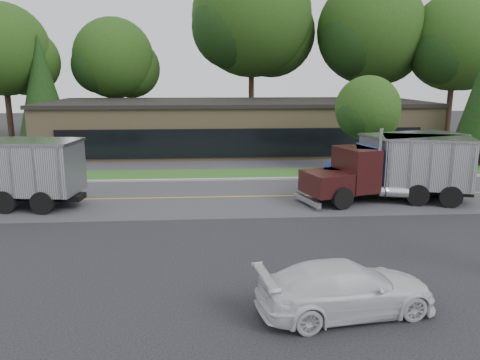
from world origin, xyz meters
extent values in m
plane|color=#343439|center=(0.00, 0.00, 0.00)|extent=(140.00, 140.00, 0.00)
cube|color=#515156|center=(0.00, 9.00, 0.00)|extent=(60.00, 8.00, 0.02)
cube|color=gold|center=(0.00, 9.00, 0.00)|extent=(60.00, 0.12, 0.01)
cube|color=#9E9E99|center=(0.00, 13.20, 0.00)|extent=(60.00, 0.30, 0.12)
cube|color=#336422|center=(0.00, 15.00, 0.00)|extent=(60.00, 3.40, 0.03)
cube|color=#515156|center=(0.00, 20.00, 0.00)|extent=(60.00, 7.00, 0.02)
cube|color=#8B7855|center=(2.00, 26.00, 2.00)|extent=(32.00, 12.00, 4.00)
cylinder|color=#382619|center=(-20.00, 32.00, 2.39)|extent=(0.56, 0.56, 4.78)
sphere|color=#1D3E11|center=(-20.00, 32.00, 8.88)|extent=(8.74, 8.74, 8.74)
sphere|color=#1D3E11|center=(-18.36, 33.09, 7.78)|extent=(6.55, 6.55, 6.55)
cylinder|color=#382619|center=(-10.00, 34.00, 2.20)|extent=(0.56, 0.56, 4.40)
sphere|color=#1D3E11|center=(-10.00, 34.00, 8.17)|extent=(8.04, 8.04, 8.04)
sphere|color=#1D3E11|center=(-8.49, 35.01, 7.16)|extent=(6.03, 6.03, 6.03)
sphere|color=black|center=(-11.26, 33.25, 7.41)|extent=(5.53, 5.53, 5.53)
cylinder|color=#382619|center=(4.00, 34.00, 3.31)|extent=(0.56, 0.56, 6.61)
sphere|color=#1D3E11|center=(4.00, 34.00, 12.28)|extent=(12.09, 12.09, 12.09)
sphere|color=#1D3E11|center=(6.27, 35.51, 10.77)|extent=(9.07, 9.07, 9.07)
sphere|color=black|center=(2.11, 32.87, 11.15)|extent=(8.32, 8.32, 8.32)
cylinder|color=#382619|center=(16.00, 33.00, 2.94)|extent=(0.56, 0.56, 5.87)
sphere|color=#1D3E11|center=(16.00, 33.00, 10.91)|extent=(10.74, 10.74, 10.74)
sphere|color=#1D3E11|center=(18.01, 34.34, 9.56)|extent=(8.05, 8.05, 8.05)
sphere|color=black|center=(14.32, 31.99, 9.90)|extent=(7.38, 7.38, 7.38)
cylinder|color=#382619|center=(24.00, 31.00, 2.61)|extent=(0.56, 0.56, 5.22)
sphere|color=#1D3E11|center=(24.00, 31.00, 9.69)|extent=(9.54, 9.54, 9.54)
sphere|color=#1D3E11|center=(25.79, 32.19, 8.49)|extent=(7.15, 7.15, 7.15)
sphere|color=black|center=(22.51, 30.11, 8.79)|extent=(6.56, 6.56, 6.56)
cylinder|color=#382619|center=(-16.00, 30.00, 0.50)|extent=(0.44, 0.44, 1.00)
cone|color=black|center=(-16.00, 30.00, 5.66)|extent=(4.53, 4.53, 9.27)
cylinder|color=#382619|center=(10.00, 15.00, 1.17)|extent=(0.56, 0.56, 2.34)
sphere|color=#1D3E11|center=(10.00, 15.00, 4.34)|extent=(4.27, 4.27, 4.27)
sphere|color=#1D3E11|center=(10.80, 15.53, 3.81)|extent=(3.21, 3.21, 3.21)
sphere|color=black|center=(9.33, 14.60, 3.94)|extent=(2.94, 2.94, 2.94)
cube|color=black|center=(-11.01, 7.89, 0.57)|extent=(8.56, 2.16, 0.28)
cube|color=silver|center=(-9.54, 7.69, 2.02)|extent=(5.38, 3.17, 2.50)
cube|color=silver|center=(-9.54, 7.69, 3.32)|extent=(5.55, 3.34, 0.12)
cylinder|color=black|center=(-9.02, 8.78, 0.57)|extent=(1.14, 0.50, 1.10)
cylinder|color=black|center=(-9.33, 6.50, 0.57)|extent=(1.14, 0.50, 1.10)
cube|color=black|center=(9.52, 7.92, 0.57)|extent=(7.12, 2.98, 0.28)
cube|color=#1C379A|center=(6.55, 8.80, 1.12)|extent=(2.29, 2.69, 1.10)
cube|color=#1C379A|center=(7.89, 8.40, 1.72)|extent=(1.87, 2.65, 2.20)
cube|color=black|center=(7.37, 8.55, 2.12)|extent=(0.65, 2.03, 0.90)
cube|color=silver|center=(10.71, 7.57, 2.02)|extent=(4.80, 3.61, 2.50)
cube|color=silver|center=(10.71, 7.57, 3.32)|extent=(4.98, 3.79, 0.12)
cylinder|color=black|center=(7.03, 9.86, 0.57)|extent=(1.15, 0.65, 1.10)
cylinder|color=black|center=(6.37, 7.65, 0.57)|extent=(1.15, 0.65, 1.10)
cylinder|color=black|center=(11.34, 8.58, 0.57)|extent=(1.15, 0.65, 1.10)
cylinder|color=black|center=(10.68, 6.37, 0.57)|extent=(1.15, 0.65, 1.10)
cube|color=black|center=(9.05, 8.39, 0.57)|extent=(8.58, 3.54, 0.28)
cube|color=black|center=(5.45, 7.26, 1.12)|extent=(2.67, 2.81, 1.10)
cube|color=black|center=(7.07, 7.77, 1.72)|extent=(2.16, 2.74, 2.20)
cube|color=black|center=(6.44, 7.57, 2.12)|extent=(0.68, 2.02, 0.90)
cube|color=silver|center=(10.50, 8.84, 2.02)|extent=(5.70, 3.93, 2.50)
cube|color=silver|center=(10.50, 8.84, 3.32)|extent=(5.89, 4.12, 0.12)
cylinder|color=black|center=(5.29, 8.42, 0.57)|extent=(1.15, 0.66, 1.10)
cylinder|color=black|center=(5.97, 6.22, 0.57)|extent=(1.15, 0.66, 1.10)
cylinder|color=black|center=(10.51, 10.05, 0.57)|extent=(1.15, 0.66, 1.10)
cylinder|color=black|center=(11.20, 7.85, 0.57)|extent=(1.15, 0.66, 1.10)
imported|color=silver|center=(3.19, -3.86, 0.72)|extent=(5.25, 2.82, 1.45)
camera|label=1|loc=(-0.53, -15.53, 6.44)|focal=35.00mm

